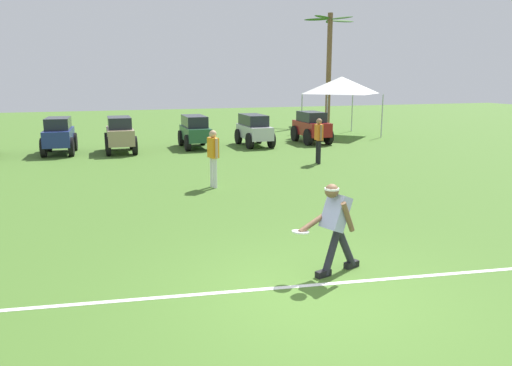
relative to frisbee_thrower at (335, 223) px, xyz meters
The scene contains 13 objects.
ground_plane 1.17m from the frisbee_thrower, 132.48° to the right, with size 80.00×80.00×0.00m, color #446C27.
field_line_paint 1.03m from the frisbee_thrower, 152.05° to the right, with size 25.87×0.09×0.01m, color white.
frisbee_thrower is the anchor object (origin of this frame).
frisbee_in_flight 0.57m from the frisbee_thrower, behind, with size 0.37×0.37×0.05m.
teammate_near_sideline 6.50m from the frisbee_thrower, 92.97° to the left, with size 0.27×0.50×1.56m.
teammate_midfield 9.85m from the frisbee_thrower, 66.19° to the left, with size 0.23×0.50×1.56m.
parked_car_slot_b 14.98m from the frisbee_thrower, 108.00° to the left, with size 1.28×2.40×1.40m.
parked_car_slot_c 14.08m from the frisbee_thrower, 99.61° to the left, with size 1.18×2.36×1.40m.
parked_car_slot_d 14.29m from the frisbee_thrower, 87.05° to the left, with size 1.17×2.41×1.34m.
parked_car_slot_e 14.44m from the frisbee_thrower, 76.84° to the left, with size 1.14×2.40×1.34m.
parked_car_slot_f 15.39m from the frisbee_thrower, 66.85° to the left, with size 1.21×2.37×1.40m.
palm_tree_left_of_centre 25.31m from the frisbee_thrower, 64.01° to the left, with size 3.28×3.44×6.77m.
event_tent 18.61m from the frisbee_thrower, 62.11° to the left, with size 3.13×3.13×2.94m.
Camera 1 is at (-2.83, -5.85, 2.98)m, focal length 35.00 mm.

